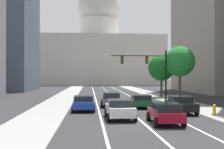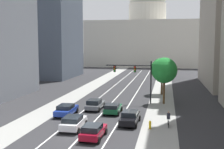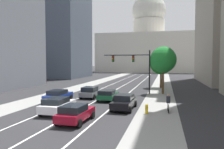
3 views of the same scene
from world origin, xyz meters
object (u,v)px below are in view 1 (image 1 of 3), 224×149
car_black (180,104)px  car_crimson (165,113)px  car_green (140,101)px  car_white (120,109)px  capitol_building (99,52)px  car_gray (111,99)px  street_tree_far_right (161,68)px  street_tree_near_right (180,62)px  fire_hydrant (214,110)px  traffic_signal_mast (149,66)px  car_blue (84,103)px

car_black → car_crimson: bearing=155.7°
car_green → car_white: (-2.80, -7.65, 0.07)m
capitol_building → car_gray: bearing=-91.0°
car_white → car_crimson: 3.76m
street_tree_far_right → street_tree_near_right: size_ratio=0.93×
capitol_building → car_green: size_ratio=11.36×
car_green → street_tree_near_right: bearing=-40.6°
car_gray → fire_hydrant: 11.09m
car_gray → street_tree_near_right: bearing=-56.6°
fire_hydrant → street_tree_far_right: 21.88m
car_black → traffic_signal_mast: (-0.48, 11.50, 3.72)m
car_white → traffic_signal_mast: traffic_signal_mast is taller
car_blue → car_crimson: 9.91m
car_black → street_tree_far_right: bearing=-7.3°
fire_hydrant → traffic_signal_mast: bearing=102.2°
car_black → car_blue: car_black is taller
fire_hydrant → car_black: bearing=146.6°
capitol_building → car_gray: 84.34m
traffic_signal_mast → capitol_building: bearing=92.7°
car_blue → fire_hydrant: (10.75, -3.99, -0.28)m
car_white → street_tree_near_right: 18.30m
traffic_signal_mast → fire_hydrant: bearing=-77.8°
car_black → street_tree_far_right: 20.54m
car_white → street_tree_far_right: size_ratio=0.66×
car_green → car_white: size_ratio=0.95×
car_blue → street_tree_near_right: street_tree_near_right is taller
street_tree_far_right → street_tree_near_right: 7.99m
car_blue → car_white: bearing=-154.2°
car_blue → car_crimson: (5.59, -8.18, 0.01)m
car_crimson → car_white: bearing=49.6°
capitol_building → street_tree_near_right: 78.43m
car_green → car_gray: 3.30m
car_green → car_white: bearing=159.7°
car_black → fire_hydrant: size_ratio=5.13×
car_white → traffic_signal_mast: 16.02m
car_black → traffic_signal_mast: traffic_signal_mast is taller
car_black → street_tree_near_right: street_tree_near_right is taller
car_black → car_blue: 8.75m
car_green → capitol_building: bearing=0.8°
street_tree_near_right → capitol_building: bearing=95.8°
street_tree_near_right → car_white: bearing=-121.3°
car_green → street_tree_far_right: bearing=-21.3°
car_blue → car_black: bearing=-106.7°
car_gray → street_tree_near_right: 11.73m
capitol_building → car_black: (4.20, -89.66, -11.85)m
car_green → fire_hydrant: car_green is taller
capitol_building → car_green: (1.40, -85.23, -11.89)m
traffic_signal_mast → car_white: bearing=-109.2°
car_black → fire_hydrant: 2.83m
car_gray → street_tree_far_right: bearing=-31.3°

